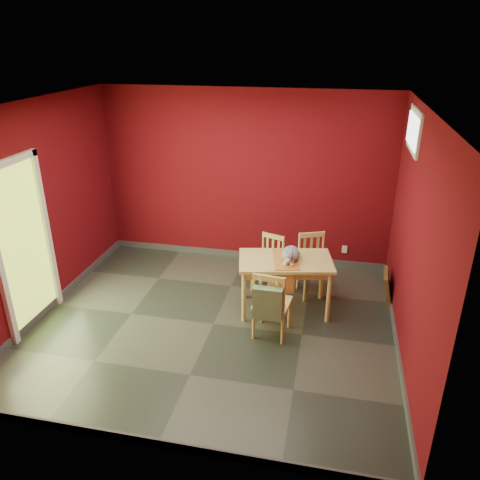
% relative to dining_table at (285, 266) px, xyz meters
% --- Properties ---
extents(ground, '(4.50, 4.50, 0.00)m').
position_rel_dining_table_xyz_m(ground, '(-0.83, -0.54, -0.65)').
color(ground, '#2D342D').
rests_on(ground, ground).
extents(room_shell, '(4.50, 4.50, 4.50)m').
position_rel_dining_table_xyz_m(room_shell, '(-0.83, -0.54, -0.60)').
color(room_shell, '#58090F').
rests_on(room_shell, ground).
extents(doorway, '(0.06, 1.01, 2.13)m').
position_rel_dining_table_xyz_m(doorway, '(-3.06, -0.94, 0.47)').
color(doorway, '#B7D838').
rests_on(doorway, ground).
extents(window, '(0.05, 0.90, 0.50)m').
position_rel_dining_table_xyz_m(window, '(1.40, 0.46, 1.70)').
color(window, white).
rests_on(window, room_shell).
extents(outlet_plate, '(0.08, 0.02, 0.12)m').
position_rel_dining_table_xyz_m(outlet_plate, '(0.77, 1.45, -0.35)').
color(outlet_plate, silver).
rests_on(outlet_plate, room_shell).
extents(dining_table, '(1.30, 0.91, 0.74)m').
position_rel_dining_table_xyz_m(dining_table, '(0.00, 0.00, 0.00)').
color(dining_table, '#CFBB60').
rests_on(dining_table, ground).
extents(table_runner, '(0.43, 0.70, 0.33)m').
position_rel_dining_table_xyz_m(table_runner, '(0.00, -0.11, 0.04)').
color(table_runner, '#BB6E30').
rests_on(table_runner, dining_table).
extents(chair_far_left, '(0.48, 0.48, 0.80)m').
position_rel_dining_table_xyz_m(chair_far_left, '(-0.29, 0.53, -0.24)').
color(chair_far_left, '#CFBB60').
rests_on(chair_far_left, ground).
extents(chair_far_right, '(0.53, 0.53, 0.87)m').
position_rel_dining_table_xyz_m(chair_far_right, '(0.33, 0.54, -0.21)').
color(chair_far_right, '#CFBB60').
rests_on(chair_far_right, ground).
extents(chair_near, '(0.46, 0.46, 0.89)m').
position_rel_dining_table_xyz_m(chair_near, '(-0.09, -0.61, -0.20)').
color(chair_near, '#CFBB60').
rests_on(chair_near, ground).
extents(tote_bag, '(0.34, 0.20, 0.47)m').
position_rel_dining_table_xyz_m(tote_bag, '(-0.10, -0.83, -0.08)').
color(tote_bag, '#678F5E').
rests_on(tote_bag, chair_near).
extents(cat, '(0.35, 0.50, 0.23)m').
position_rel_dining_table_xyz_m(cat, '(0.06, 0.01, 0.21)').
color(cat, slate).
rests_on(cat, table_runner).
extents(picture_frame, '(0.18, 0.46, 0.45)m').
position_rel_dining_table_xyz_m(picture_frame, '(1.36, 0.49, -0.43)').
color(picture_frame, brown).
rests_on(picture_frame, ground).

